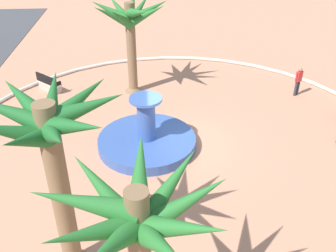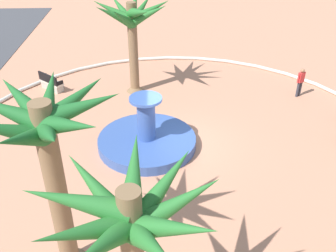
% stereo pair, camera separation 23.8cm
% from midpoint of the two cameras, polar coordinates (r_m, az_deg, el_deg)
% --- Properties ---
extents(ground_plane, '(80.00, 80.00, 0.00)m').
position_cam_midpoint_polar(ground_plane, '(17.08, 0.94, -2.79)').
color(ground_plane, tan).
extents(plaza_curb, '(20.71, 20.71, 0.20)m').
position_cam_midpoint_polar(plaza_curb, '(17.02, 0.94, -2.51)').
color(plaza_curb, silver).
rests_on(plaza_curb, ground).
extents(fountain, '(4.33, 4.33, 2.43)m').
position_cam_midpoint_polar(fountain, '(16.81, -3.58, -2.10)').
color(fountain, '#38569E').
rests_on(fountain, ground).
extents(palm_tree_near_fountain, '(3.78, 3.91, 5.80)m').
position_cam_midpoint_polar(palm_tree_near_fountain, '(9.83, -17.69, -3.03)').
color(palm_tree_near_fountain, brown).
rests_on(palm_tree_near_fountain, ground).
extents(palm_tree_by_curb, '(3.95, 4.01, 5.22)m').
position_cam_midpoint_polar(palm_tree_by_curb, '(7.85, -5.45, -15.52)').
color(palm_tree_by_curb, brown).
rests_on(palm_tree_by_curb, ground).
extents(palm_tree_mid_plaza, '(4.23, 4.19, 5.23)m').
position_cam_midpoint_polar(palm_tree_mid_plaza, '(20.41, -6.02, 15.17)').
color(palm_tree_mid_plaza, brown).
rests_on(palm_tree_mid_plaza, ground).
extents(bench_east, '(1.43, 1.54, 1.00)m').
position_cam_midpoint_polar(bench_east, '(22.71, -17.68, 5.91)').
color(bench_east, beige).
rests_on(bench_east, ground).
extents(person_pedestrian_stroll, '(0.34, 0.48, 1.64)m').
position_cam_midpoint_polar(person_pedestrian_stroll, '(22.02, 18.70, 6.56)').
color(person_pedestrian_stroll, '#33333D').
rests_on(person_pedestrian_stroll, ground).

